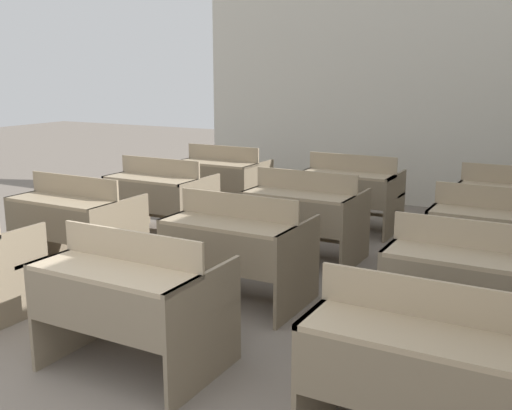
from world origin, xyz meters
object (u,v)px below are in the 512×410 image
at_px(bench_front_center, 132,298).
at_px(bench_front_right, 423,366).
at_px(bench_third_left, 160,196).
at_px(bench_third_center, 305,214).
at_px(bench_back_center, 351,191).
at_px(bench_second_center, 238,247).
at_px(bench_back_right, 512,207).
at_px(bench_second_left, 75,221).
at_px(bench_back_left, 223,178).
at_px(bench_third_right, 496,237).
at_px(bench_second_right, 470,284).

relative_size(bench_front_center, bench_front_right, 1.00).
xyz_separation_m(bench_third_left, bench_third_center, (1.80, -0.01, 0.00)).
bearing_deg(bench_back_center, bench_third_left, -143.81).
distance_m(bench_second_center, bench_third_center, 1.29).
bearing_deg(bench_back_right, bench_second_left, -143.81).
distance_m(bench_third_center, bench_back_left, 2.21).
bearing_deg(bench_second_center, bench_front_center, -90.58).
distance_m(bench_second_center, bench_third_right, 2.22).
relative_size(bench_front_right, bench_third_right, 1.00).
xyz_separation_m(bench_front_right, bench_second_center, (-1.79, 1.29, 0.00)).
bearing_deg(bench_second_left, bench_third_right, 20.32).
bearing_deg(bench_back_left, bench_second_right, -36.16).
distance_m(bench_front_right, bench_back_left, 5.27).
bearing_deg(bench_back_left, bench_back_center, 0.28).
distance_m(bench_third_left, bench_third_center, 1.80).
relative_size(bench_front_center, bench_third_right, 1.00).
distance_m(bench_third_right, bench_back_center, 2.19).
height_order(bench_second_center, bench_back_center, same).
xyz_separation_m(bench_third_center, bench_back_center, (-0.00, 1.33, 0.00)).
bearing_deg(bench_back_center, bench_back_left, -179.72).
xyz_separation_m(bench_second_left, bench_second_center, (1.78, -0.00, 0.00)).
height_order(bench_front_center, bench_back_left, same).
bearing_deg(bench_front_right, bench_back_left, 132.40).
distance_m(bench_front_center, bench_second_center, 1.28).
distance_m(bench_second_right, bench_back_left, 4.41).
distance_m(bench_second_left, bench_back_left, 2.60).
distance_m(bench_second_left, bench_back_right, 4.41).
bearing_deg(bench_third_right, bench_third_center, -178.82).
relative_size(bench_third_left, bench_back_right, 1.00).
distance_m(bench_second_center, bench_back_right, 3.16).
bearing_deg(bench_front_right, bench_second_left, 160.14).
xyz_separation_m(bench_second_center, bench_back_left, (-1.76, 2.61, 0.00)).
bearing_deg(bench_back_right, bench_back_left, -179.98).
bearing_deg(bench_second_center, bench_second_left, 179.90).
height_order(bench_front_center, bench_third_center, same).
distance_m(bench_front_right, bench_second_right, 1.29).
bearing_deg(bench_front_center, bench_back_right, 65.27).
bearing_deg(bench_second_right, bench_front_right, -90.11).
bearing_deg(bench_front_center, bench_second_center, 89.42).
distance_m(bench_front_right, bench_second_center, 2.21).
relative_size(bench_third_left, bench_back_left, 1.00).
xyz_separation_m(bench_third_center, bench_back_right, (1.76, 1.32, 0.00)).
bearing_deg(bench_front_right, bench_back_right, 90.23).
bearing_deg(bench_back_right, bench_third_center, -143.19).
relative_size(bench_second_left, bench_second_right, 1.00).
distance_m(bench_front_right, bench_third_right, 2.61).
xyz_separation_m(bench_front_center, bench_third_right, (1.80, 2.60, 0.00)).
bearing_deg(bench_second_left, bench_back_left, 89.57).
xyz_separation_m(bench_third_left, bench_back_right, (3.56, 1.31, 0.00)).
bearing_deg(bench_third_left, bench_third_right, 0.36).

